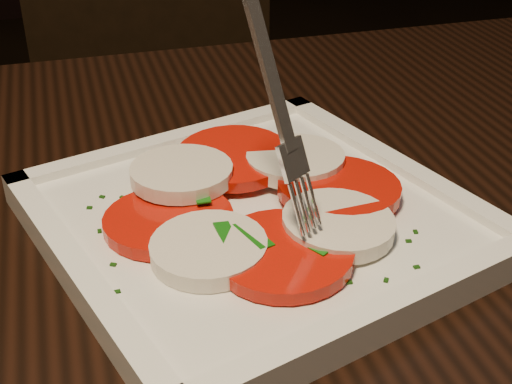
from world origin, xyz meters
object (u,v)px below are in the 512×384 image
at_px(table, 363,370).
at_px(chair, 154,93).
at_px(plate, 256,222).
at_px(fork, 260,78).

xyz_separation_m(table, chair, (0.04, 0.80, -0.12)).
relative_size(table, chair, 1.36).
bearing_deg(plate, table, -37.39).
height_order(chair, plate, chair).
distance_m(table, chair, 0.81).
xyz_separation_m(table, plate, (-0.06, 0.05, 0.11)).
height_order(chair, fork, fork).
bearing_deg(table, plate, 142.61).
height_order(table, fork, fork).
bearing_deg(chair, table, -80.34).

